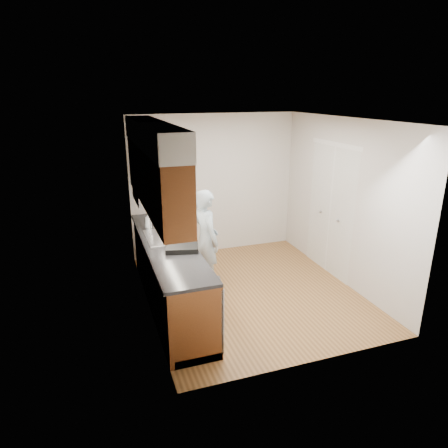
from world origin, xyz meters
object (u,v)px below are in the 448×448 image
at_px(steel_can, 160,222).
at_px(dish_rack, 182,247).
at_px(soap_bottle_b, 164,218).
at_px(soap_bottle_c, 159,214).
at_px(person, 206,234).
at_px(soap_bottle_a, 148,221).

distance_m(steel_can, dish_rack, 1.04).
relative_size(soap_bottle_b, soap_bottle_c, 1.08).
height_order(person, soap_bottle_a, person).
bearing_deg(dish_rack, soap_bottle_a, 119.93).
bearing_deg(soap_bottle_c, dish_rack, -87.79).
distance_m(person, dish_rack, 0.82).
height_order(person, soap_bottle_c, person).
height_order(person, dish_rack, person).
bearing_deg(soap_bottle_b, person, -40.80).
height_order(soap_bottle_a, steel_can, soap_bottle_a).
bearing_deg(steel_can, soap_bottle_c, 83.51).
xyz_separation_m(soap_bottle_a, soap_bottle_b, (0.26, 0.14, -0.02)).
bearing_deg(soap_bottle_a, dish_rack, -73.83).
xyz_separation_m(person, soap_bottle_c, (-0.56, 0.71, 0.15)).
bearing_deg(steel_can, soap_bottle_b, 40.36).
height_order(soap_bottle_a, soap_bottle_c, soap_bottle_a).
distance_m(soap_bottle_a, soap_bottle_b, 0.30).
distance_m(person, soap_bottle_c, 0.92).
bearing_deg(steel_can, dish_rack, -85.11).
bearing_deg(steel_can, person, -33.31).
bearing_deg(soap_bottle_b, soap_bottle_a, -151.26).
relative_size(soap_bottle_a, dish_rack, 0.61).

